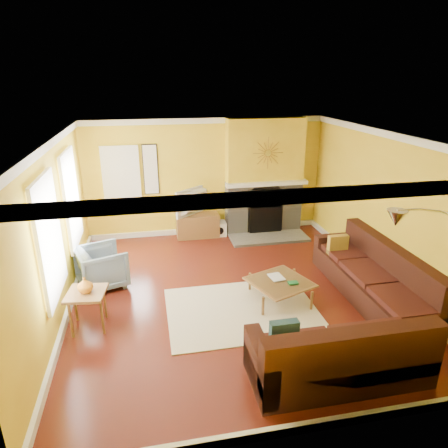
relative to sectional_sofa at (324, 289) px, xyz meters
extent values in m
cube|color=maroon|center=(-1.24, 0.91, -0.46)|extent=(5.50, 6.00, 0.02)
cube|color=white|center=(-1.24, 0.91, 2.26)|extent=(5.50, 6.00, 0.02)
cube|color=yellow|center=(-1.24, 3.92, 0.90)|extent=(5.50, 0.02, 2.70)
cube|color=yellow|center=(-1.24, -2.10, 0.90)|extent=(5.50, 0.02, 2.70)
cube|color=yellow|center=(-4.00, 0.91, 0.90)|extent=(0.02, 6.00, 2.70)
cube|color=yellow|center=(1.52, 0.91, 0.90)|extent=(0.02, 6.00, 2.70)
cube|color=white|center=(-3.96, 2.21, 1.05)|extent=(0.06, 1.22, 1.72)
cube|color=white|center=(-3.96, 0.31, 1.05)|extent=(0.06, 1.22, 1.72)
cube|color=white|center=(-3.14, 3.87, 1.10)|extent=(0.82, 0.06, 1.22)
cube|color=white|center=(-2.49, 3.88, 1.15)|extent=(0.34, 0.04, 1.14)
cube|color=white|center=(0.11, 3.47, 0.80)|extent=(1.92, 0.22, 0.08)
cube|color=gray|center=(0.11, 3.16, -0.42)|extent=(1.80, 0.70, 0.06)
cube|color=beige|center=(-1.22, 0.34, -0.44)|extent=(2.40, 1.80, 0.02)
cube|color=brown|center=(-1.49, 3.66, -0.18)|extent=(0.98, 0.44, 0.54)
imported|color=black|center=(-1.49, 3.66, 0.41)|extent=(0.95, 0.80, 0.63)
cube|color=white|center=(-0.99, 3.64, -0.29)|extent=(0.33, 0.33, 0.33)
imported|color=gray|center=(-3.49, 1.64, -0.08)|extent=(1.03, 1.02, 0.74)
imported|color=orange|center=(-3.58, 0.36, 0.27)|extent=(0.25, 0.25, 0.24)
imported|color=white|center=(-0.66, 0.64, -0.08)|extent=(0.26, 0.32, 0.03)
camera|label=1|loc=(-2.60, -5.06, 3.13)|focal=32.00mm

